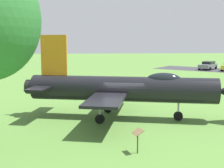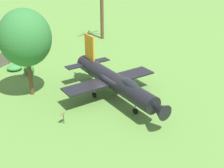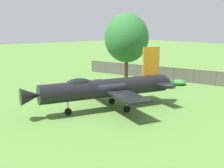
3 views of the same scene
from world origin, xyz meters
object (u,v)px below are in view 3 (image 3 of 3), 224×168
Objects in this scene: shrub_by_tree at (169,83)px; info_plaque at (70,89)px; shade_tree at (127,38)px; display_jet at (103,88)px; shrub_near_fence at (179,82)px.

info_plaque is at bearing 71.20° from shrub_by_tree.
shade_tree is at bearing 60.34° from shrub_by_tree.
display_jet reaches higher than shrub_by_tree.
shade_tree is at bearing -131.98° from display_jet.
shrub_near_fence is at bearing -79.29° from shrub_by_tree.
info_plaque is at bearing 76.19° from shrub_near_fence.
display_jet reaches higher than info_plaque.
shade_tree is at bearing 73.11° from shrub_near_fence.
display_jet is 7.68× the size of shrub_near_fence.
shrub_near_fence is (2.85, -14.44, -1.70)m from display_jet.
display_jet is 14.81m from shrub_near_fence.
shade_tree is 4.89× the size of shrub_near_fence.
info_plaque is (1.28, 6.91, -5.24)m from shade_tree.
shrub_near_fence is 14.53m from info_plaque.
shrub_by_tree reaches higher than shrub_near_fence.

